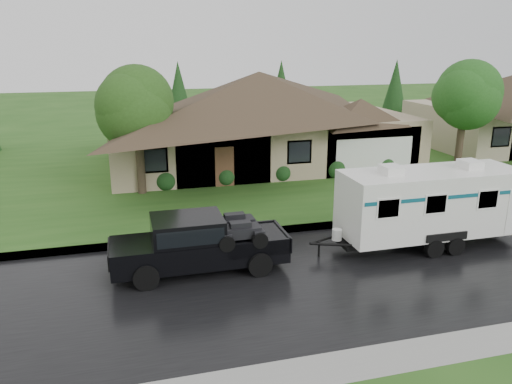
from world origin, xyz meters
TOP-DOWN VIEW (x-y plane):
  - ground at (0.00, 0.00)m, footprint 140.00×140.00m
  - road at (0.00, -2.00)m, footprint 140.00×8.00m
  - curb at (0.00, 2.25)m, footprint 140.00×0.50m
  - lawn at (0.00, 15.00)m, footprint 140.00×26.00m
  - house_main at (2.29, 13.84)m, footprint 19.44×10.80m
  - tree_left_green at (-5.51, 8.86)m, footprint 3.70×3.70m
  - tree_right_green at (12.66, 8.64)m, footprint 3.70×3.70m
  - shrub_row at (2.00, 9.30)m, footprint 13.60×1.00m
  - pickup_truck at (-4.14, -0.47)m, footprint 5.80×2.20m
  - travel_trailer at (4.66, -0.47)m, footprint 7.15×2.51m

SIDE VIEW (x-z plane):
  - ground at x=0.00m, z-range 0.00..0.00m
  - road at x=0.00m, z-range 0.00..0.01m
  - curb at x=0.00m, z-range 0.00..0.15m
  - lawn at x=0.00m, z-range 0.00..0.15m
  - shrub_row at x=2.00m, z-range 0.15..1.15m
  - pickup_truck at x=-4.14m, z-range 0.07..2.00m
  - travel_trailer at x=4.66m, z-range 0.10..3.30m
  - house_main at x=2.29m, z-range 0.14..7.04m
  - tree_right_green at x=12.66m, z-range 1.34..7.46m
  - tree_left_green at x=-5.51m, z-range 1.34..7.46m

